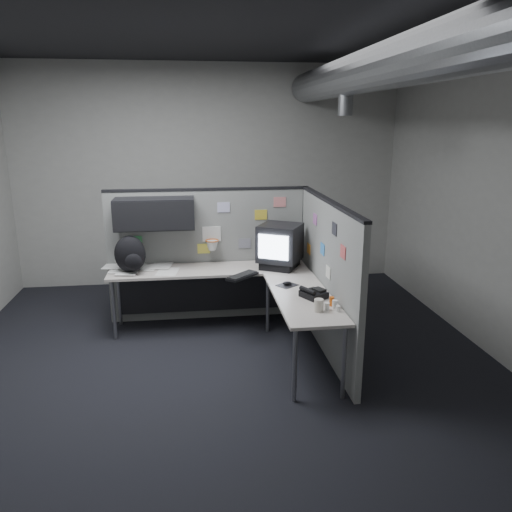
{
  "coord_description": "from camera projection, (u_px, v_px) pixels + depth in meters",
  "views": [
    {
      "loc": [
        -0.29,
        -4.62,
        2.4
      ],
      "look_at": [
        0.37,
        0.35,
        1.03
      ],
      "focal_mm": 35.0,
      "sensor_mm": 36.0,
      "label": 1
    }
  ],
  "objects": [
    {
      "name": "monitor",
      "position": [
        280.0,
        246.0,
        5.8
      ],
      "size": [
        0.61,
        0.61,
        0.51
      ],
      "rotation": [
        0.0,
        0.0,
        0.28
      ],
      "color": "black",
      "rests_on": "desk"
    },
    {
      "name": "room",
      "position": [
        281.0,
        154.0,
        4.61
      ],
      "size": [
        5.62,
        5.62,
        3.22
      ],
      "color": "black",
      "rests_on": "ground"
    },
    {
      "name": "cup",
      "position": [
        319.0,
        305.0,
        4.49
      ],
      "size": [
        0.09,
        0.09,
        0.12
      ],
      "primitive_type": "cylinder",
      "rotation": [
        0.0,
        0.0,
        -0.11
      ],
      "color": "beige",
      "rests_on": "desk"
    },
    {
      "name": "desk",
      "position": [
        232.0,
        285.0,
        5.61
      ],
      "size": [
        2.31,
        2.11,
        0.73
      ],
      "color": "#BEB5AC",
      "rests_on": "ground"
    },
    {
      "name": "keyboard",
      "position": [
        242.0,
        276.0,
        5.49
      ],
      "size": [
        0.39,
        0.39,
        0.04
      ],
      "rotation": [
        0.0,
        0.0,
        -0.01
      ],
      "color": "black",
      "rests_on": "desk"
    },
    {
      "name": "backpack",
      "position": [
        130.0,
        255.0,
        5.61
      ],
      "size": [
        0.35,
        0.32,
        0.43
      ],
      "rotation": [
        0.0,
        0.0,
        0.01
      ],
      "color": "black",
      "rests_on": "desk"
    },
    {
      "name": "bottles",
      "position": [
        333.0,
        305.0,
        4.57
      ],
      "size": [
        0.14,
        0.2,
        0.09
      ],
      "rotation": [
        0.0,
        0.0,
        -0.35
      ],
      "color": "silver",
      "rests_on": "desk"
    },
    {
      "name": "partition_right",
      "position": [
        327.0,
        277.0,
        5.21
      ],
      "size": [
        0.07,
        2.23,
        1.63
      ],
      "color": "gray",
      "rests_on": "ground"
    },
    {
      "name": "phone",
      "position": [
        313.0,
        294.0,
        4.86
      ],
      "size": [
        0.28,
        0.29,
        0.1
      ],
      "rotation": [
        0.0,
        0.0,
        0.32
      ],
      "color": "black",
      "rests_on": "desk"
    },
    {
      "name": "papers",
      "position": [
        140.0,
        268.0,
        5.79
      ],
      "size": [
        0.9,
        0.64,
        0.02
      ],
      "rotation": [
        0.0,
        0.0,
        -0.15
      ],
      "color": "white",
      "rests_on": "desk"
    },
    {
      "name": "partition_back",
      "position": [
        195.0,
        242.0,
        5.97
      ],
      "size": [
        2.44,
        0.42,
        1.63
      ],
      "color": "gray",
      "rests_on": "ground"
    },
    {
      "name": "mouse",
      "position": [
        287.0,
        284.0,
        5.22
      ],
      "size": [
        0.26,
        0.25,
        0.04
      ],
      "rotation": [
        0.0,
        0.0,
        -0.17
      ],
      "color": "black",
      "rests_on": "desk"
    }
  ]
}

